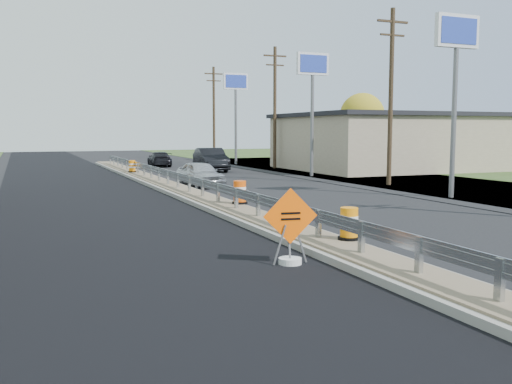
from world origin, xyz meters
name	(u,v)px	position (x,y,z in m)	size (l,w,h in m)	color
ground	(258,223)	(0.00, 0.00, 0.00)	(140.00, 140.00, 0.00)	black
milled_overlay	(84,196)	(-4.40, 10.00, 0.01)	(7.20, 120.00, 0.01)	black
median	(189,194)	(0.00, 8.00, 0.11)	(1.60, 55.00, 0.23)	gray
guardrail	(183,179)	(0.00, 9.00, 0.73)	(0.10, 46.15, 0.72)	silver
retail_building_near	(406,141)	(20.99, 20.00, 2.16)	(18.50, 12.50, 4.27)	tan
pylon_sign_south	(456,48)	(10.50, 3.00, 6.48)	(2.20, 0.30, 7.90)	slate
pylon_sign_mid	(313,75)	(10.50, 16.00, 6.48)	(2.20, 0.30, 7.90)	slate
pylon_sign_north	(236,90)	(10.50, 30.00, 6.48)	(2.20, 0.30, 7.90)	slate
utility_pole_smid	(391,94)	(11.50, 9.00, 4.93)	(1.90, 0.26, 9.40)	#473523
utility_pole_nmid	(275,105)	(11.50, 24.00, 4.93)	(1.90, 0.26, 9.40)	#473523
utility_pole_north	(214,111)	(11.50, 39.00, 4.93)	(1.90, 0.26, 9.40)	#473523
tree_far_yellow	(362,115)	(26.00, 34.00, 4.54)	(4.62, 4.62, 6.86)	#473523
caution_sign	(290,245)	(-1.58, -5.58, 0.43)	(1.23, 0.52, 1.71)	white
barrel_median_near	(349,224)	(0.55, -4.58, 0.62)	(0.55, 0.55, 0.81)	black
barrel_median_mid	(240,193)	(0.55, 3.08, 0.64)	(0.59, 0.59, 0.86)	black
barrel_median_far	(132,166)	(-0.16, 21.14, 0.61)	(0.54, 0.54, 0.78)	black
barrel_shoulder_far	(215,159)	(9.01, 31.32, 0.45)	(0.64, 0.64, 0.94)	black
car_silver	(200,174)	(1.86, 12.37, 0.67)	(1.58, 3.93, 1.34)	silver
car_dark_mid	(211,160)	(6.01, 23.32, 0.85)	(1.79, 5.14, 1.69)	black
car_dark_far	(160,159)	(3.78, 30.22, 0.61)	(1.72, 4.22, 1.23)	black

